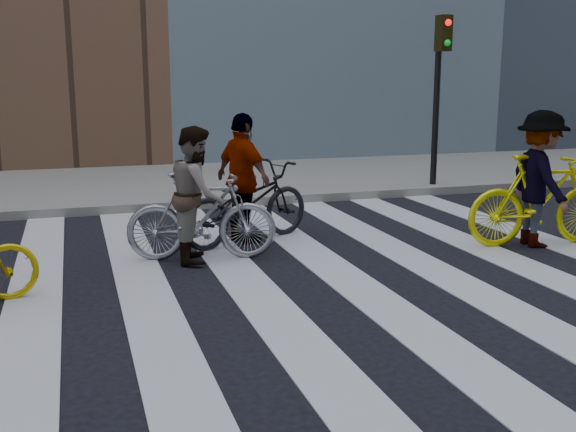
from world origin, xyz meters
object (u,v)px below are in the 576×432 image
bike_silver_mid (202,216)px  bike_yellow_right (541,200)px  rider_rear (243,179)px  rider_right (540,179)px  rider_mid (197,194)px  bike_dark_rear (247,203)px  traffic_signal (440,73)px

bike_silver_mid → bike_yellow_right: 4.46m
rider_rear → rider_right: bearing=-134.5°
rider_right → rider_rear: rider_right is taller
rider_mid → rider_rear: (0.75, 0.69, 0.05)m
bike_yellow_right → rider_mid: (-4.47, 0.66, 0.21)m
rider_rear → bike_yellow_right: bearing=-134.3°
rider_rear → bike_dark_rear: bearing=-114.3°
rider_mid → rider_rear: 1.02m
rider_right → bike_yellow_right: bearing=-81.9°
traffic_signal → rider_mid: 6.50m
bike_silver_mid → rider_right: size_ratio=1.02×
bike_dark_rear → rider_right: 3.88m
bike_yellow_right → rider_mid: bearing=89.7°
bike_yellow_right → rider_right: (-0.05, 0.00, 0.28)m
traffic_signal → rider_mid: size_ratio=2.02×
bike_yellow_right → bike_dark_rear: bike_yellow_right is taller
traffic_signal → rider_rear: size_ratio=1.90×
rider_mid → bike_silver_mid: bearing=-77.9°
traffic_signal → bike_dark_rear: size_ratio=1.61×
rider_rear → bike_silver_mid: bearing=110.5°
rider_right → bike_dark_rear: bearing=77.6°
bike_dark_rear → rider_mid: (-0.80, -0.69, 0.28)m
traffic_signal → rider_right: bearing=-101.8°
bike_yellow_right → bike_dark_rear: bearing=77.8°
traffic_signal → bike_silver_mid: (-5.23, -3.49, -1.73)m
rider_mid → rider_right: (4.42, -0.66, 0.07)m
bike_silver_mid → rider_rear: (0.70, 0.69, 0.33)m
bike_dark_rear → rider_rear: size_ratio=1.18×
bike_yellow_right → bike_dark_rear: 3.91m
bike_yellow_right → rider_rear: (-3.72, 1.35, 0.26)m
bike_yellow_right → rider_mid: 4.52m
rider_mid → bike_yellow_right: bearing=-86.3°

